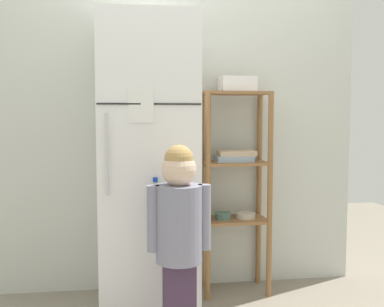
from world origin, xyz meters
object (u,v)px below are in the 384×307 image
refrigerator (148,163)px  fruit_bin (237,86)px  pantry_shelf_unit (235,176)px  child_standing (179,223)px

refrigerator → fruit_bin: bearing=12.5°
pantry_shelf_unit → fruit_bin: size_ratio=5.91×
refrigerator → pantry_shelf_unit: refrigerator is taller
child_standing → fruit_bin: 1.08m
refrigerator → fruit_bin: refrigerator is taller
refrigerator → fruit_bin: (0.60, 0.13, 0.49)m
refrigerator → fruit_bin: size_ratio=7.85×
refrigerator → child_standing: (0.14, -0.49, -0.27)m
child_standing → fruit_bin: fruit_bin is taller
refrigerator → pantry_shelf_unit: (0.59, 0.14, -0.11)m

